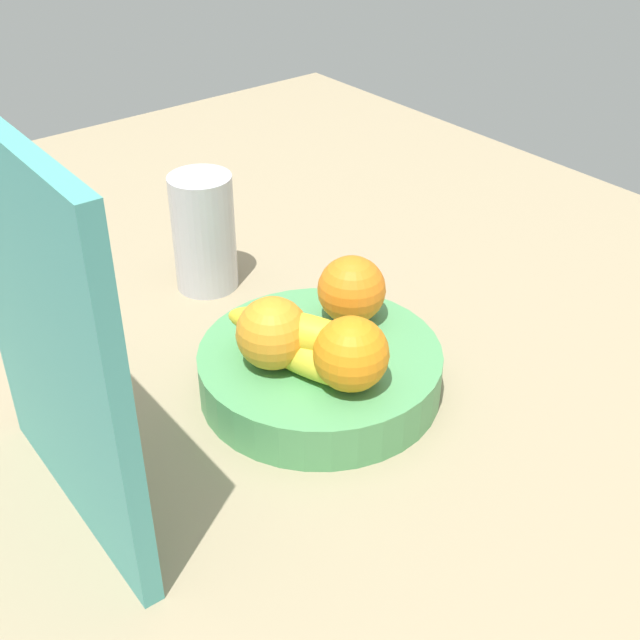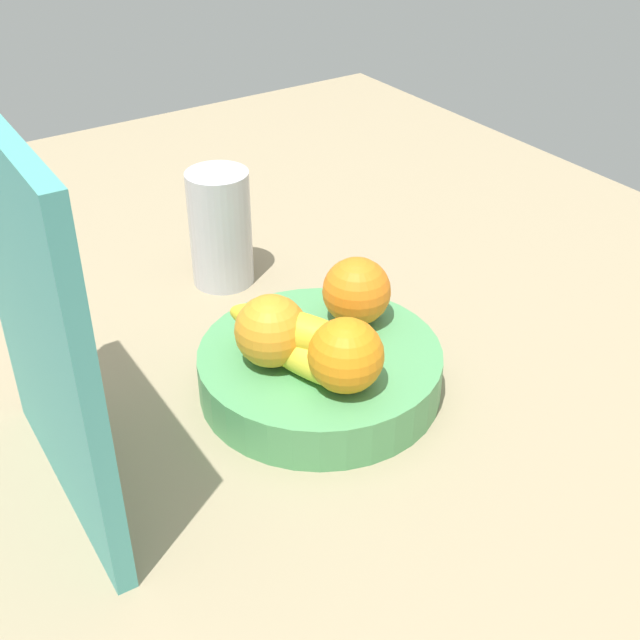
{
  "view_description": "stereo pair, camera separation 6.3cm",
  "coord_description": "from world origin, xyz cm",
  "px_view_note": "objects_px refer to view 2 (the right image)",
  "views": [
    {
      "loc": [
        -58.53,
        47.7,
        57.02
      ],
      "look_at": [
        -1.31,
        1.9,
        9.11
      ],
      "focal_mm": 47.22,
      "sensor_mm": 36.0,
      "label": 1
    },
    {
      "loc": [
        -62.27,
        42.59,
        57.02
      ],
      "look_at": [
        -1.31,
        1.9,
        9.11
      ],
      "focal_mm": 47.22,
      "sensor_mm": 36.0,
      "label": 2
    }
  ],
  "objects_px": {
    "cutting_board": "(40,332)",
    "thermos_tumbler": "(220,228)",
    "fruit_bowl": "(320,371)",
    "banana_bunch": "(298,342)",
    "orange_front_left": "(357,291)",
    "orange_center": "(346,355)",
    "orange_front_right": "(270,330)"
  },
  "relations": [
    {
      "from": "cutting_board",
      "to": "thermos_tumbler",
      "type": "relative_size",
      "value": 2.33
    },
    {
      "from": "fruit_bowl",
      "to": "banana_bunch",
      "type": "distance_m",
      "value": 0.07
    },
    {
      "from": "fruit_bowl",
      "to": "thermos_tumbler",
      "type": "xyz_separation_m",
      "value": [
        0.27,
        -0.03,
        0.05
      ]
    },
    {
      "from": "orange_front_left",
      "to": "cutting_board",
      "type": "relative_size",
      "value": 0.21
    },
    {
      "from": "orange_front_left",
      "to": "banana_bunch",
      "type": "distance_m",
      "value": 0.11
    },
    {
      "from": "banana_bunch",
      "to": "thermos_tumbler",
      "type": "distance_m",
      "value": 0.28
    },
    {
      "from": "fruit_bowl",
      "to": "thermos_tumbler",
      "type": "distance_m",
      "value": 0.27
    },
    {
      "from": "cutting_board",
      "to": "orange_front_left",
      "type": "bearing_deg",
      "value": -83.95
    },
    {
      "from": "orange_front_left",
      "to": "cutting_board",
      "type": "xyz_separation_m",
      "value": [
        -0.03,
        0.35,
        0.09
      ]
    },
    {
      "from": "fruit_bowl",
      "to": "orange_front_left",
      "type": "distance_m",
      "value": 0.1
    },
    {
      "from": "banana_bunch",
      "to": "cutting_board",
      "type": "bearing_deg",
      "value": 87.37
    },
    {
      "from": "orange_front_left",
      "to": "thermos_tumbler",
      "type": "distance_m",
      "value": 0.24
    },
    {
      "from": "orange_center",
      "to": "cutting_board",
      "type": "height_order",
      "value": "cutting_board"
    },
    {
      "from": "orange_front_left",
      "to": "cutting_board",
      "type": "height_order",
      "value": "cutting_board"
    },
    {
      "from": "banana_bunch",
      "to": "thermos_tumbler",
      "type": "xyz_separation_m",
      "value": [
        0.28,
        -0.06,
        -0.01
      ]
    },
    {
      "from": "orange_center",
      "to": "banana_bunch",
      "type": "height_order",
      "value": "orange_center"
    },
    {
      "from": "fruit_bowl",
      "to": "orange_center",
      "type": "distance_m",
      "value": 0.09
    },
    {
      "from": "orange_front_left",
      "to": "orange_front_right",
      "type": "xyz_separation_m",
      "value": [
        -0.01,
        0.12,
        0.0
      ]
    },
    {
      "from": "fruit_bowl",
      "to": "thermos_tumbler",
      "type": "relative_size",
      "value": 1.7
    },
    {
      "from": "orange_center",
      "to": "cutting_board",
      "type": "xyz_separation_m",
      "value": [
        0.07,
        0.27,
        0.09
      ]
    },
    {
      "from": "orange_front_left",
      "to": "thermos_tumbler",
      "type": "bearing_deg",
      "value": 9.99
    },
    {
      "from": "orange_front_left",
      "to": "thermos_tumbler",
      "type": "height_order",
      "value": "thermos_tumbler"
    },
    {
      "from": "orange_center",
      "to": "cutting_board",
      "type": "distance_m",
      "value": 0.29
    },
    {
      "from": "banana_bunch",
      "to": "thermos_tumbler",
      "type": "height_order",
      "value": "thermos_tumbler"
    },
    {
      "from": "orange_front_left",
      "to": "orange_center",
      "type": "height_order",
      "value": "same"
    },
    {
      "from": "fruit_bowl",
      "to": "orange_front_right",
      "type": "distance_m",
      "value": 0.08
    },
    {
      "from": "thermos_tumbler",
      "to": "orange_front_left",
      "type": "bearing_deg",
      "value": -170.01
    },
    {
      "from": "orange_front_left",
      "to": "orange_center",
      "type": "distance_m",
      "value": 0.12
    },
    {
      "from": "banana_bunch",
      "to": "orange_center",
      "type": "bearing_deg",
      "value": -159.23
    },
    {
      "from": "cutting_board",
      "to": "thermos_tumbler",
      "type": "bearing_deg",
      "value": -47.08
    },
    {
      "from": "orange_front_left",
      "to": "fruit_bowl",
      "type": "bearing_deg",
      "value": 112.77
    },
    {
      "from": "orange_front_right",
      "to": "cutting_board",
      "type": "relative_size",
      "value": 0.21
    }
  ]
}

